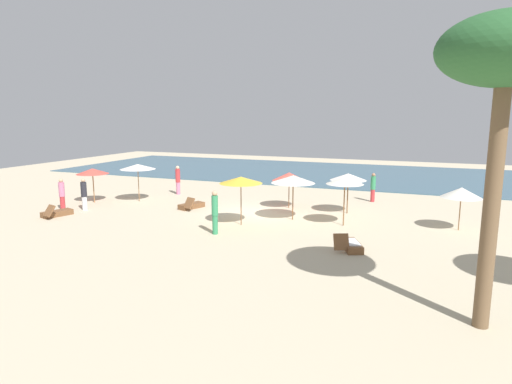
% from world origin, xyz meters
% --- Properties ---
extents(ground_plane, '(60.00, 60.00, 0.00)m').
position_xyz_m(ground_plane, '(0.00, 0.00, 0.00)').
color(ground_plane, beige).
extents(ocean_water, '(48.00, 16.00, 0.06)m').
position_xyz_m(ocean_water, '(0.00, 17.00, 0.03)').
color(ocean_water, '#3D6075').
rests_on(ocean_water, ground_plane).
extents(umbrella_0, '(1.75, 1.75, 2.31)m').
position_xyz_m(umbrella_0, '(4.82, -0.86, 2.14)').
color(umbrella_0, brown).
rests_on(umbrella_0, ground_plane).
extents(umbrella_1, '(2.03, 2.03, 2.32)m').
position_xyz_m(umbrella_1, '(0.26, -2.54, 2.16)').
color(umbrella_1, brown).
rests_on(umbrella_1, ground_plane).
extents(umbrella_2, '(1.78, 1.78, 1.97)m').
position_xyz_m(umbrella_2, '(9.86, 0.23, 1.74)').
color(umbrella_2, brown).
rests_on(umbrella_2, ground_plane).
extents(umbrella_3, '(2.10, 2.10, 2.26)m').
position_xyz_m(umbrella_3, '(-7.78, 0.42, 2.10)').
color(umbrella_3, olive).
rests_on(umbrella_3, ground_plane).
extents(umbrella_4, '(2.17, 2.17, 2.24)m').
position_xyz_m(umbrella_4, '(2.23, -0.62, 2.04)').
color(umbrella_4, brown).
rests_on(umbrella_4, ground_plane).
extents(umbrella_5, '(1.90, 1.90, 2.01)m').
position_xyz_m(umbrella_5, '(1.22, 1.94, 1.78)').
color(umbrella_5, brown).
rests_on(umbrella_5, ground_plane).
extents(umbrella_6, '(1.87, 1.87, 2.04)m').
position_xyz_m(umbrella_6, '(-10.04, -0.89, 1.87)').
color(umbrella_6, olive).
rests_on(umbrella_6, ground_plane).
extents(umbrella_7, '(1.90, 1.90, 2.14)m').
position_xyz_m(umbrella_7, '(4.51, 1.79, 1.96)').
color(umbrella_7, brown).
rests_on(umbrella_7, ground_plane).
extents(lounger_0, '(1.19, 1.73, 0.75)m').
position_xyz_m(lounger_0, '(5.78, -4.53, 0.18)').
color(lounger_0, brown).
rests_on(lounger_0, ground_plane).
extents(lounger_1, '(1.05, 1.77, 0.71)m').
position_xyz_m(lounger_1, '(-9.32, -4.48, 0.17)').
color(lounger_1, brown).
rests_on(lounger_1, ground_plane).
extents(lounger_2, '(1.12, 1.76, 0.73)m').
position_xyz_m(lounger_2, '(-3.80, -0.24, 0.17)').
color(lounger_2, brown).
rests_on(lounger_2, ground_plane).
extents(person_0, '(0.41, 0.41, 1.77)m').
position_xyz_m(person_0, '(-8.99, -2.81, 0.91)').
color(person_0, white).
rests_on(person_0, ground_plane).
extents(person_1, '(0.36, 0.36, 1.95)m').
position_xyz_m(person_1, '(-0.14, -4.47, 1.02)').
color(person_1, '#338C59').
rests_on(person_1, ground_plane).
extents(person_2, '(0.43, 0.43, 1.75)m').
position_xyz_m(person_2, '(-10.19, -3.17, 0.89)').
color(person_2, '#BF3338').
rests_on(person_2, ground_plane).
extents(person_3, '(0.41, 0.41, 1.74)m').
position_xyz_m(person_3, '(5.37, 5.49, 0.90)').
color(person_3, '#BF3338').
rests_on(person_3, ground_plane).
extents(person_4, '(0.35, 0.35, 1.89)m').
position_xyz_m(person_4, '(-6.81, 3.28, 0.97)').
color(person_4, '#D17299').
rests_on(person_4, ground_plane).
extents(palm_1, '(3.06, 3.06, 7.49)m').
position_xyz_m(palm_1, '(9.89, -9.64, 6.46)').
color(palm_1, brown).
rests_on(palm_1, ground_plane).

